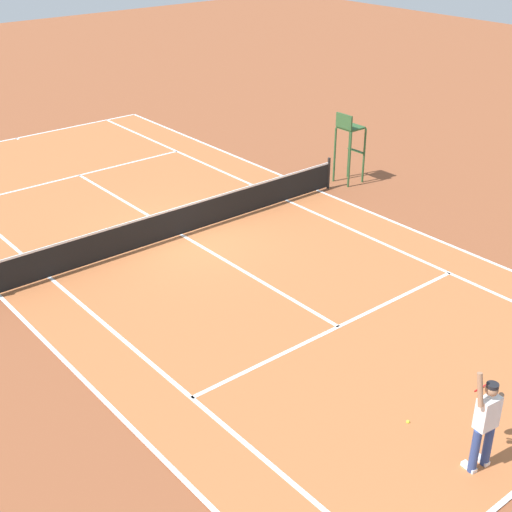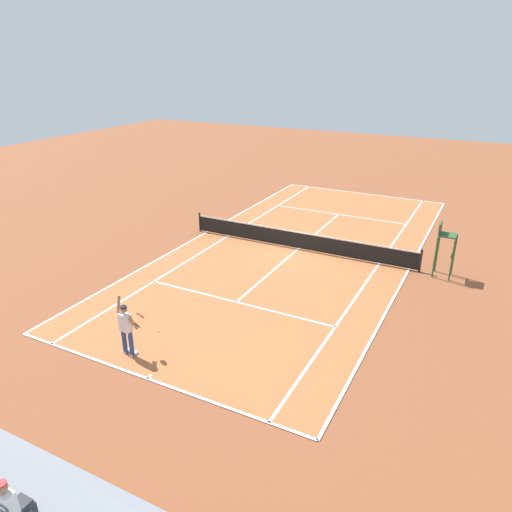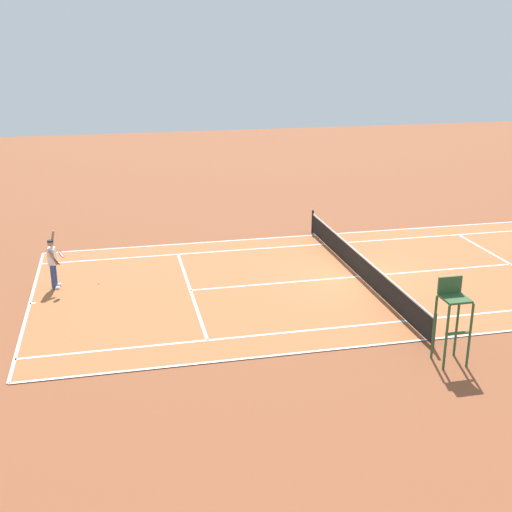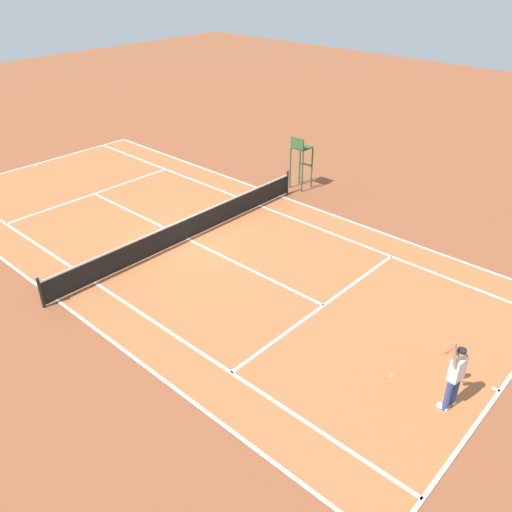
% 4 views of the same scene
% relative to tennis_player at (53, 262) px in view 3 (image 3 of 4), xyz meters
% --- Properties ---
extents(ground_plane, '(80.00, 80.00, 0.00)m').
position_rel_tennis_player_xyz_m(ground_plane, '(-1.35, -11.13, -0.99)').
color(ground_plane, brown).
extents(court, '(11.08, 23.88, 0.03)m').
position_rel_tennis_player_xyz_m(court, '(-1.35, -11.13, -0.98)').
color(court, '#B76638').
rests_on(court, ground).
extents(net, '(11.98, 0.10, 1.07)m').
position_rel_tennis_player_xyz_m(net, '(-1.35, -11.13, -0.47)').
color(net, black).
rests_on(net, ground).
extents(tennis_player, '(0.80, 0.62, 2.08)m').
position_rel_tennis_player_xyz_m(tennis_player, '(0.00, 0.00, 0.00)').
color(tennis_player, navy).
rests_on(tennis_player, ground).
extents(tennis_ball, '(0.07, 0.07, 0.07)m').
position_rel_tennis_player_xyz_m(tennis_ball, '(0.02, -1.53, -0.96)').
color(tennis_ball, '#D1E533').
rests_on(tennis_ball, ground).
extents(umpire_chair, '(0.77, 0.77, 2.44)m').
position_rel_tennis_player_xyz_m(umpire_chair, '(-8.18, -11.13, 0.56)').
color(umpire_chair, '#2D562D').
rests_on(umpire_chair, ground).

